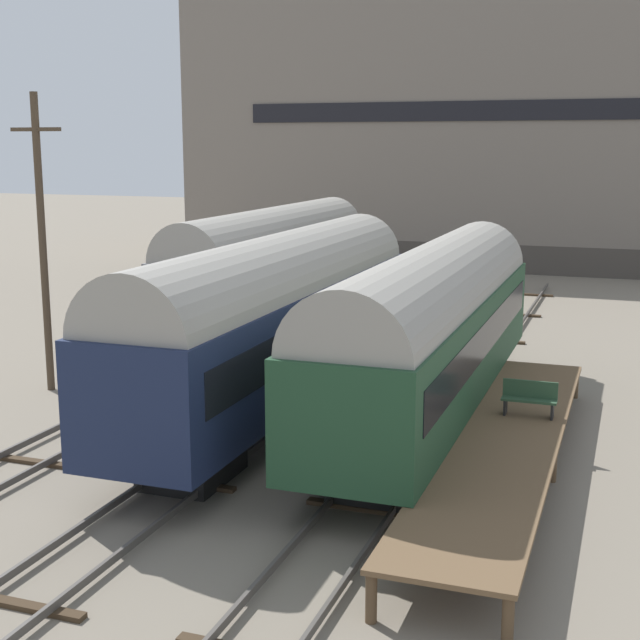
{
  "coord_description": "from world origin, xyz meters",
  "views": [
    {
      "loc": [
        9.68,
        -20.6,
        7.9
      ],
      "look_at": [
        0.0,
        6.51,
        2.2
      ],
      "focal_mm": 50.0,
      "sensor_mm": 36.0,
      "label": 1
    }
  ],
  "objects_px": {
    "train_car_navy": "(278,315)",
    "utility_pole": "(42,240)",
    "person_worker": "(114,423)",
    "train_car_grey": "(273,264)",
    "train_car_green": "(432,325)",
    "bench": "(529,397)"
  },
  "relations": [
    {
      "from": "train_car_green",
      "to": "person_worker",
      "type": "xyz_separation_m",
      "value": [
        -6.72,
        -5.85,
        -1.84
      ]
    },
    {
      "from": "train_car_grey",
      "to": "train_car_green",
      "type": "relative_size",
      "value": 0.95
    },
    {
      "from": "train_car_navy",
      "to": "train_car_grey",
      "type": "distance_m",
      "value": 11.14
    },
    {
      "from": "train_car_grey",
      "to": "train_car_green",
      "type": "bearing_deg",
      "value": -47.37
    },
    {
      "from": "train_car_grey",
      "to": "utility_pole",
      "type": "relative_size",
      "value": 1.67
    },
    {
      "from": "person_worker",
      "to": "train_car_green",
      "type": "bearing_deg",
      "value": 41.02
    },
    {
      "from": "train_car_navy",
      "to": "utility_pole",
      "type": "bearing_deg",
      "value": 179.37
    },
    {
      "from": "train_car_grey",
      "to": "bench",
      "type": "bearing_deg",
      "value": -43.22
    },
    {
      "from": "train_car_green",
      "to": "person_worker",
      "type": "bearing_deg",
      "value": -138.98
    },
    {
      "from": "train_car_navy",
      "to": "train_car_green",
      "type": "xyz_separation_m",
      "value": [
        4.41,
        0.64,
        -0.12
      ]
    },
    {
      "from": "train_car_navy",
      "to": "train_car_green",
      "type": "relative_size",
      "value": 1.01
    },
    {
      "from": "utility_pole",
      "to": "train_car_grey",
      "type": "bearing_deg",
      "value": 70.04
    },
    {
      "from": "person_worker",
      "to": "train_car_grey",
      "type": "bearing_deg",
      "value": 97.77
    },
    {
      "from": "utility_pole",
      "to": "train_car_navy",
      "type": "bearing_deg",
      "value": -0.63
    },
    {
      "from": "bench",
      "to": "utility_pole",
      "type": "xyz_separation_m",
      "value": [
        -15.43,
        0.89,
        3.42
      ]
    },
    {
      "from": "train_car_navy",
      "to": "train_car_green",
      "type": "height_order",
      "value": "train_car_navy"
    },
    {
      "from": "bench",
      "to": "train_car_green",
      "type": "bearing_deg",
      "value": 153.63
    },
    {
      "from": "bench",
      "to": "utility_pole",
      "type": "bearing_deg",
      "value": 176.68
    },
    {
      "from": "person_worker",
      "to": "bench",
      "type": "bearing_deg",
      "value": 24.54
    },
    {
      "from": "train_car_navy",
      "to": "bench",
      "type": "relative_size",
      "value": 11.99
    },
    {
      "from": "train_car_green",
      "to": "person_worker",
      "type": "relative_size",
      "value": 9.42
    },
    {
      "from": "train_car_green",
      "to": "train_car_navy",
      "type": "bearing_deg",
      "value": -171.73
    }
  ]
}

